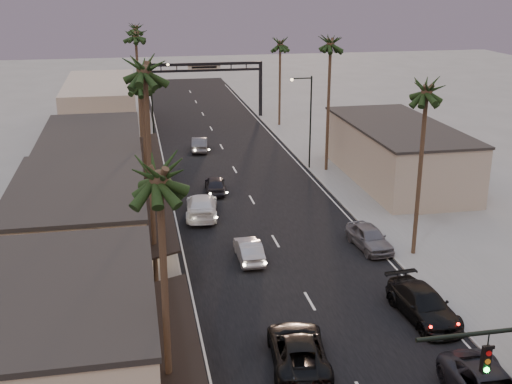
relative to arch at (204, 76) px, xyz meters
name	(u,v)px	position (x,y,z in m)	size (l,w,h in m)	color
ground	(246,189)	(0.00, -30.00, -5.53)	(200.00, 200.00, 0.00)	slate
road	(236,173)	(0.00, -25.00, -5.53)	(14.00, 120.00, 0.02)	black
sidewalk_left	(134,158)	(-9.50, -18.00, -5.47)	(5.00, 92.00, 0.12)	slate
sidewalk_right	(312,149)	(9.50, -18.00, -5.47)	(5.00, 92.00, 0.12)	slate
storefront_near	(60,349)	(-13.00, -58.00, -2.78)	(8.00, 12.00, 5.50)	#C2AF94
storefront_mid	(81,229)	(-13.00, -44.00, -2.78)	(8.00, 14.00, 5.50)	gray
storefront_far	(93,163)	(-13.00, -28.00, -3.03)	(8.00, 16.00, 5.00)	#C2AF94
storefront_dist	(101,107)	(-13.00, -5.00, -2.53)	(8.00, 20.00, 6.00)	gray
building_right	(397,153)	(14.00, -30.00, -3.03)	(8.00, 18.00, 5.00)	gray
arch	(204,76)	(0.00, 0.00, 0.00)	(15.20, 0.40, 7.27)	black
streetlight_right	(308,115)	(6.92, -25.00, -0.20)	(2.13, 0.30, 9.00)	black
streetlight_left	(154,96)	(-6.92, -12.00, -0.20)	(2.13, 0.30, 9.00)	black
palm_la	(158,167)	(-8.60, -61.00, 5.91)	(3.20, 3.20, 13.20)	#38281C
palm_lb	(144,64)	(-8.60, -48.00, 7.85)	(3.20, 3.20, 15.20)	#38281C
palm_lc	(141,79)	(-8.60, -34.00, 4.94)	(3.20, 3.20, 12.20)	#38281C
palm_ld	(135,32)	(-8.60, -15.00, 6.88)	(3.20, 3.20, 14.20)	#38281C
palm_ra	(427,85)	(8.60, -46.00, 5.91)	(3.20, 3.20, 13.20)	#38281C
palm_rb	(331,39)	(8.60, -26.00, 6.88)	(3.20, 3.20, 14.20)	#38281C
palm_rc	(280,40)	(8.60, -6.00, 4.94)	(3.20, 3.20, 12.20)	#38281C
palm_far	(135,26)	(-8.30, 8.00, 5.91)	(3.20, 3.20, 13.20)	#38281C
oncoming_pickup	(298,350)	(-2.27, -56.98, -4.74)	(2.64, 5.72, 1.59)	black
oncoming_silver	(249,250)	(-2.42, -44.69, -4.83)	(1.49, 4.26, 1.41)	gray
oncoming_white	(202,206)	(-4.55, -35.97, -4.68)	(2.38, 5.86, 1.70)	silver
oncoming_dgrey	(215,185)	(-2.76, -30.47, -4.81)	(1.71, 4.26, 1.45)	black
oncoming_grey_far	(200,144)	(-2.55, -16.29, -4.77)	(1.61, 4.60, 1.52)	#434448
curbside_black	(423,304)	(5.56, -53.99, -4.71)	(2.31, 5.68, 1.65)	black
curbside_grey	(369,237)	(6.06, -44.40, -4.73)	(1.89, 4.71, 1.60)	#57565C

